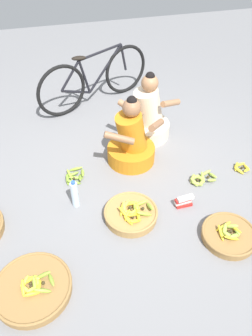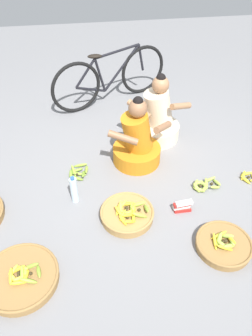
# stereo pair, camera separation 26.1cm
# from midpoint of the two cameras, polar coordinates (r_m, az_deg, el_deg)

# --- Properties ---
(ground_plane) EXTENTS (10.00, 10.00, 0.00)m
(ground_plane) POSITION_cam_midpoint_polar(r_m,az_deg,el_deg) (3.42, 1.71, -2.26)
(ground_plane) COLOR slate
(vendor_woman_front) EXTENTS (0.71, 0.52, 0.80)m
(vendor_woman_front) POSITION_cam_midpoint_polar(r_m,az_deg,el_deg) (3.50, 4.09, 4.41)
(vendor_woman_front) COLOR orange
(vendor_woman_front) RESTS_ON ground
(vendor_woman_behind) EXTENTS (0.75, 0.52, 0.82)m
(vendor_woman_behind) POSITION_cam_midpoint_polar(r_m,az_deg,el_deg) (3.87, 7.53, 8.42)
(vendor_woman_behind) COLOR beige
(vendor_woman_behind) RESTS_ON ground
(bicycle_leaning) EXTENTS (1.59, 0.69, 0.73)m
(bicycle_leaning) POSITION_cam_midpoint_polar(r_m,az_deg,el_deg) (4.54, -0.97, 15.43)
(bicycle_leaning) COLOR black
(bicycle_leaning) RESTS_ON ground
(banana_basket_front_left) EXTENTS (0.60, 0.60, 0.15)m
(banana_basket_front_left) POSITION_cam_midpoint_polar(r_m,az_deg,el_deg) (2.76, -15.17, -18.00)
(banana_basket_front_left) COLOR olive
(banana_basket_front_left) RESTS_ON ground
(banana_basket_near_bicycle) EXTENTS (0.50, 0.50, 0.16)m
(banana_basket_near_bicycle) POSITION_cam_midpoint_polar(r_m,az_deg,el_deg) (3.03, 2.72, -8.03)
(banana_basket_near_bicycle) COLOR #A87F47
(banana_basket_near_bicycle) RESTS_ON ground
(banana_basket_near_vendor) EXTENTS (0.48, 0.48, 0.15)m
(banana_basket_near_vendor) POSITION_cam_midpoint_polar(r_m,az_deg,el_deg) (2.99, 19.12, -12.58)
(banana_basket_near_vendor) COLOR olive
(banana_basket_near_vendor) RESTS_ON ground
(loose_bananas_mid_left) EXTENTS (0.31, 0.19, 0.08)m
(loose_bananas_mid_left) POSITION_cam_midpoint_polar(r_m,az_deg,el_deg) (3.45, 15.57, -2.97)
(loose_bananas_mid_left) COLOR #9EB747
(loose_bananas_mid_left) RESTS_ON ground
(loose_bananas_front_right) EXTENTS (0.19, 0.19, 0.07)m
(loose_bananas_front_right) POSITION_cam_midpoint_polar(r_m,az_deg,el_deg) (3.69, 22.46, -1.56)
(loose_bananas_front_right) COLOR yellow
(loose_bananas_front_right) RESTS_ON ground
(loose_bananas_mid_right) EXTENTS (0.21, 0.26, 0.09)m
(loose_bananas_mid_right) POSITION_cam_midpoint_polar(r_m,az_deg,el_deg) (3.49, -6.19, -0.81)
(loose_bananas_mid_right) COLOR olive
(loose_bananas_mid_right) RESTS_ON ground
(water_bottle) EXTENTS (0.07, 0.07, 0.31)m
(water_bottle) POSITION_cam_midpoint_polar(r_m,az_deg,el_deg) (3.13, -6.67, -3.91)
(water_bottle) COLOR silver
(water_bottle) RESTS_ON ground
(packet_carton_stack) EXTENTS (0.18, 0.08, 0.12)m
(packet_carton_stack) POSITION_cam_midpoint_polar(r_m,az_deg,el_deg) (3.16, 12.17, -6.58)
(packet_carton_stack) COLOR red
(packet_carton_stack) RESTS_ON ground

